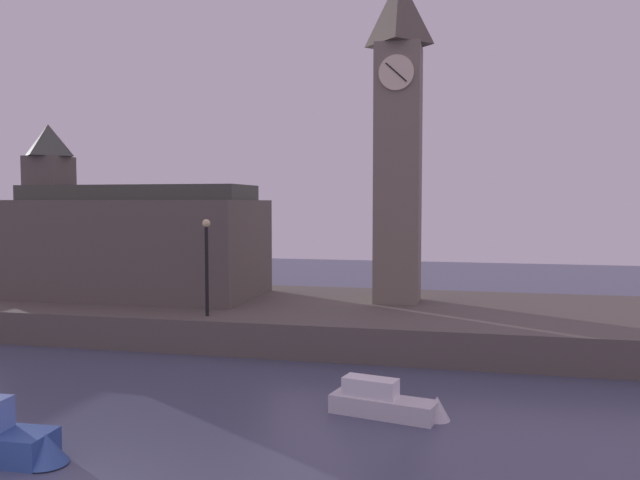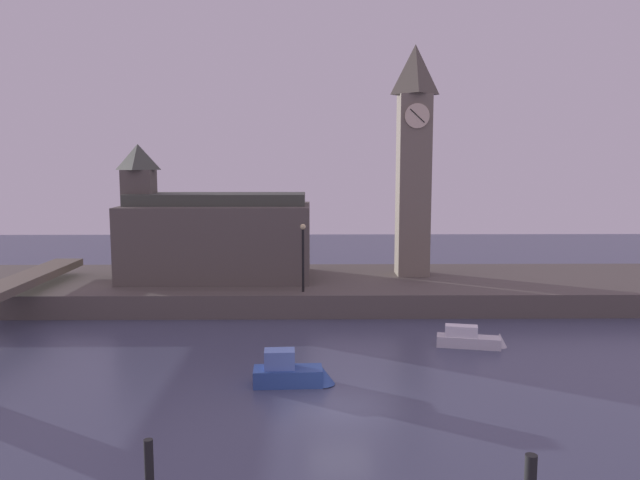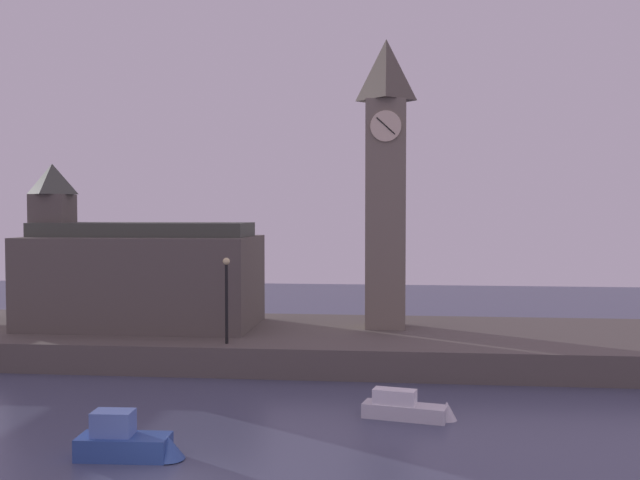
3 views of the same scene
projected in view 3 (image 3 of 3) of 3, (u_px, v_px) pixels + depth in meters
far_embankment at (276, 342)px, 41.00m from camera, size 70.00×12.00×1.50m
clock_tower at (386, 179)px, 41.25m from camera, size 2.49×2.52×16.44m
parliament_hall at (137, 274)px, 42.03m from camera, size 13.12×6.92×9.46m
streetlamp at (227, 291)px, 36.29m from camera, size 0.36×0.36×4.34m
boat_ferry_white at (411, 408)px, 28.41m from camera, size 3.90×1.70×1.26m
boat_tour_blue at (131, 442)px, 23.89m from camera, size 3.62×1.39×1.57m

